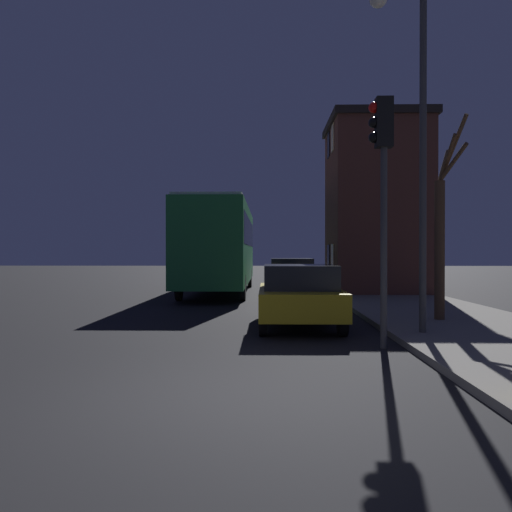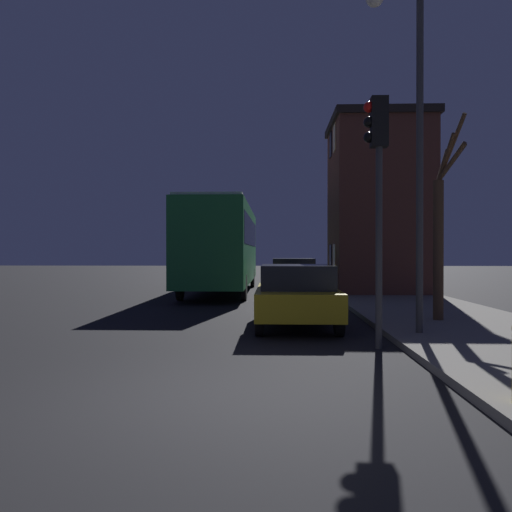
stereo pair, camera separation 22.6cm
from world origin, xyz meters
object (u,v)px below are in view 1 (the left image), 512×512
Objects in this scene: streetlamp at (410,113)px; bus at (220,241)px; bare_tree at (442,229)px; car_near_lane at (299,294)px; traffic_light at (382,169)px; car_mid_lane at (291,276)px.

streetlamp is 0.64× the size of bus.
bare_tree is 1.23× the size of car_near_lane.
traffic_light is 0.42× the size of bus.
streetlamp reaches higher than bus.
bus is at bearing 165.59° from car_mid_lane.
car_mid_lane is at bearing 88.37° from car_near_lane.
car_mid_lane reaches higher than car_near_lane.
streetlamp is 3.23m from bare_tree.
bus is (-4.90, 11.27, -2.34)m from streetlamp.
bare_tree reaches higher than bus.
car_mid_lane is (3.01, -0.77, -1.43)m from bus.
traffic_light is 3.78m from bare_tree.
car_mid_lane is at bearing 100.19° from streetlamp.
streetlamp is 11.31m from car_mid_lane.
streetlamp reaches higher than bare_tree.
bus is (-4.09, 12.32, -1.03)m from traffic_light.
streetlamp reaches higher than car_mid_lane.
car_near_lane is at bearing -74.40° from bus.
traffic_light reaches higher than car_near_lane.
bus is at bearing 123.62° from bare_tree.
bare_tree is 9.27m from car_mid_lane.
bare_tree is (2.12, 2.98, -0.93)m from traffic_light.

